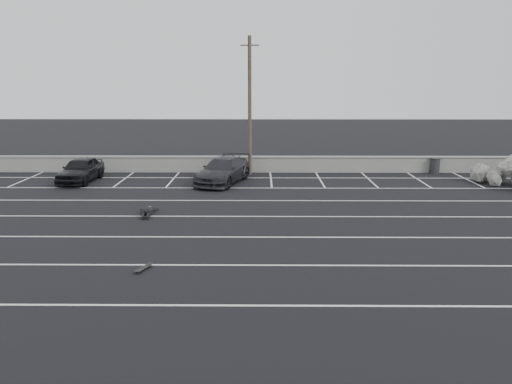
{
  "coord_description": "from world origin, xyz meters",
  "views": [
    {
      "loc": [
        0.32,
        -18.41,
        5.92
      ],
      "look_at": [
        0.15,
        3.52,
        1.0
      ],
      "focal_mm": 35.0,
      "sensor_mm": 36.0,
      "label": 1
    }
  ],
  "objects_px": {
    "utility_pole": "(250,106)",
    "person": "(148,209)",
    "car_right": "(223,170)",
    "trash_bin": "(435,166)",
    "car_left": "(81,170)",
    "skateboard": "(143,268)"
  },
  "relations": [
    {
      "from": "car_left",
      "to": "skateboard",
      "type": "bearing_deg",
      "value": -62.11
    },
    {
      "from": "car_right",
      "to": "utility_pole",
      "type": "height_order",
      "value": "utility_pole"
    },
    {
      "from": "car_right",
      "to": "trash_bin",
      "type": "height_order",
      "value": "car_right"
    },
    {
      "from": "car_left",
      "to": "car_right",
      "type": "relative_size",
      "value": 0.85
    },
    {
      "from": "car_right",
      "to": "skateboard",
      "type": "height_order",
      "value": "car_right"
    },
    {
      "from": "trash_bin",
      "to": "person",
      "type": "distance_m",
      "value": 19.29
    },
    {
      "from": "car_right",
      "to": "utility_pole",
      "type": "bearing_deg",
      "value": 78.04
    },
    {
      "from": "trash_bin",
      "to": "person",
      "type": "xyz_separation_m",
      "value": [
        -16.44,
        -10.09,
        -0.3
      ]
    },
    {
      "from": "car_right",
      "to": "utility_pole",
      "type": "relative_size",
      "value": 0.59
    },
    {
      "from": "car_left",
      "to": "person",
      "type": "bearing_deg",
      "value": -50.39
    },
    {
      "from": "car_right",
      "to": "car_left",
      "type": "bearing_deg",
      "value": -164.74
    },
    {
      "from": "utility_pole",
      "to": "skateboard",
      "type": "relative_size",
      "value": 11.96
    },
    {
      "from": "car_left",
      "to": "utility_pole",
      "type": "xyz_separation_m",
      "value": [
        10.03,
        2.48,
        3.61
      ]
    },
    {
      "from": "utility_pole",
      "to": "person",
      "type": "distance_m",
      "value": 11.42
    },
    {
      "from": "car_right",
      "to": "skateboard",
      "type": "relative_size",
      "value": 7.11
    },
    {
      "from": "utility_pole",
      "to": "person",
      "type": "bearing_deg",
      "value": -114.59
    },
    {
      "from": "car_left",
      "to": "trash_bin",
      "type": "relative_size",
      "value": 4.23
    },
    {
      "from": "car_left",
      "to": "person",
      "type": "relative_size",
      "value": 1.91
    },
    {
      "from": "car_left",
      "to": "trash_bin",
      "type": "xyz_separation_m",
      "value": [
        22.04,
        2.88,
        -0.22
      ]
    },
    {
      "from": "person",
      "to": "skateboard",
      "type": "distance_m",
      "value": 7.1
    },
    {
      "from": "car_left",
      "to": "car_right",
      "type": "distance_m",
      "value": 8.51
    },
    {
      "from": "car_left",
      "to": "utility_pole",
      "type": "bearing_deg",
      "value": 15.66
    }
  ]
}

